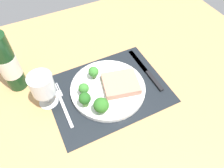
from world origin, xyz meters
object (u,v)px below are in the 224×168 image
fork (62,103)px  wine_bottle (7,62)px  plate (108,88)px  steak (121,84)px  wine_glass (43,86)px  knife (148,72)px

fork → wine_bottle: wine_bottle is taller
plate → wine_bottle: (-27.75, 16.57, 10.53)cm
steak → wine_bottle: 37.66cm
plate → wine_glass: 21.92cm
steak → fork: 20.81cm
fork → wine_bottle: size_ratio=0.59×
fork → wine_glass: (-3.84, 3.10, 8.02)cm
steak → wine_glass: size_ratio=0.93×
knife → wine_glass: 38.01cm
wine_glass → steak: bearing=-13.7°
plate → wine_glass: (-20.11, 4.52, 7.47)cm
wine_bottle → wine_glass: size_ratio=2.51×
knife → wine_bottle: wine_bottle is taller
fork → knife: (33.10, -0.89, 0.05)cm
fork → wine_bottle: bearing=130.0°
plate → wine_glass: bearing=167.3°
fork → wine_glass: bearing=144.0°
steak → fork: steak is taller
plate → knife: (16.84, 0.53, -0.50)cm
fork → knife: knife is taller
wine_bottle → wine_glass: 14.59cm
fork → plate: bearing=-2.1°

